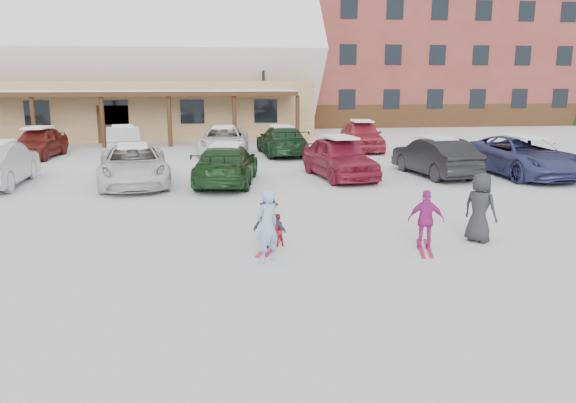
{
  "coord_description": "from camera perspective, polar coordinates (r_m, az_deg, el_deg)",
  "views": [
    {
      "loc": [
        -1.4,
        -11.2,
        3.69
      ],
      "look_at": [
        0.3,
        1.0,
        1.0
      ],
      "focal_mm": 35.0,
      "sensor_mm": 36.0,
      "label": 1
    }
  ],
  "objects": [
    {
      "name": "toddler_red",
      "position": [
        12.61,
        -1.18,
        -2.93
      ],
      "size": [
        0.45,
        0.41,
        0.75
      ],
      "primitive_type": "imported",
      "rotation": [
        0.0,
        0.0,
        3.55
      ],
      "color": "#AE2229",
      "rests_on": "ground"
    },
    {
      "name": "child_navy",
      "position": [
        12.42,
        -1.92,
        -2.22
      ],
      "size": [
        0.85,
        0.67,
        1.15
      ],
      "primitive_type": "imported",
      "rotation": [
        0.0,
        0.0,
        2.77
      ],
      "color": "#1B253E",
      "rests_on": "ground"
    },
    {
      "name": "alpine_hotel",
      "position": [
        51.87,
        10.19,
        17.59
      ],
      "size": [
        31.48,
        14.01,
        21.48
      ],
      "color": "maroon",
      "rests_on": "ground"
    },
    {
      "name": "conifer_3",
      "position": [
        55.72,
        -0.29,
        13.77
      ],
      "size": [
        3.96,
        3.96,
        9.18
      ],
      "color": "black",
      "rests_on": "ground"
    },
    {
      "name": "parked_car_12",
      "position": [
        29.97,
        7.49,
        6.64
      ],
      "size": [
        2.2,
        4.74,
        1.57
      ],
      "primitive_type": "imported",
      "rotation": [
        0.0,
        0.0,
        -0.08
      ],
      "color": "#AE2C3E",
      "rests_on": "ground"
    },
    {
      "name": "child_magenta",
      "position": [
        12.69,
        13.85,
        -1.83
      ],
      "size": [
        0.84,
        0.53,
        1.34
      ],
      "primitive_type": "imported",
      "rotation": [
        0.0,
        0.0,
        2.87
      ],
      "color": "#AC2282",
      "rests_on": "ground"
    },
    {
      "name": "skis_child_magenta",
      "position": [
        12.86,
        13.7,
        -4.65
      ],
      "size": [
        0.57,
        1.4,
        0.03
      ],
      "primitive_type": "cube",
      "rotation": [
        0.0,
        0.0,
        2.87
      ],
      "color": "#AB183D",
      "rests_on": "ground"
    },
    {
      "name": "skis_child_navy",
      "position": [
        12.57,
        -1.9,
        -4.7
      ],
      "size": [
        0.69,
        1.38,
        0.03
      ],
      "primitive_type": "cube",
      "rotation": [
        0.0,
        0.0,
        2.77
      ],
      "color": "#AB183D",
      "rests_on": "ground"
    },
    {
      "name": "parked_car_6",
      "position": [
        23.68,
        22.76,
        4.26
      ],
      "size": [
        2.74,
        5.6,
        1.53
      ],
      "primitive_type": "imported",
      "rotation": [
        0.0,
        0.0,
        0.04
      ],
      "color": "navy",
      "rests_on": "ground"
    },
    {
      "name": "bystander_dark",
      "position": [
        13.61,
        18.93,
        -0.58
      ],
      "size": [
        0.87,
        0.94,
        1.62
      ],
      "primitive_type": "imported",
      "rotation": [
        0.0,
        0.0,
        2.18
      ],
      "color": "#27272A",
      "rests_on": "ground"
    },
    {
      "name": "parked_car_5",
      "position": [
        22.56,
        14.71,
        4.4
      ],
      "size": [
        2.15,
        4.67,
        1.48
      ],
      "primitive_type": "imported",
      "rotation": [
        0.0,
        0.0,
        3.27
      ],
      "color": "black",
      "rests_on": "ground"
    },
    {
      "name": "day_lodge",
      "position": [
        39.89,
        -19.34,
        12.0
      ],
      "size": [
        29.12,
        12.5,
        10.38
      ],
      "color": "tan",
      "rests_on": "ground"
    },
    {
      "name": "parked_car_10",
      "position": [
        28.28,
        -6.56,
        6.15
      ],
      "size": [
        2.8,
        5.19,
        1.38
      ],
      "primitive_type": "imported",
      "rotation": [
        0.0,
        0.0,
        -0.1
      ],
      "color": "white",
      "rests_on": "ground"
    },
    {
      "name": "adult_skier",
      "position": [
        11.43,
        -2.15,
        -2.51
      ],
      "size": [
        0.67,
        0.61,
        1.54
      ],
      "primitive_type": "imported",
      "rotation": [
        0.0,
        0.0,
        3.69
      ],
      "color": "#8BAACB",
      "rests_on": "ground"
    },
    {
      "name": "parked_car_11",
      "position": [
        27.93,
        -0.65,
        6.2
      ],
      "size": [
        2.29,
        5.03,
        1.43
      ],
      "primitive_type": "imported",
      "rotation": [
        0.0,
        0.0,
        3.2
      ],
      "color": "#15331B",
      "rests_on": "ground"
    },
    {
      "name": "lamp_post",
      "position": [
        35.89,
        -2.51,
        12.29
      ],
      "size": [
        0.5,
        0.25,
        6.55
      ],
      "color": "black",
      "rests_on": "ground"
    },
    {
      "name": "parked_car_8",
      "position": [
        29.48,
        -24.0,
        5.48
      ],
      "size": [
        2.09,
        4.4,
        1.45
      ],
      "primitive_type": "imported",
      "rotation": [
        0.0,
        0.0,
        -0.09
      ],
      "color": "maroon",
      "rests_on": "ground"
    },
    {
      "name": "parked_car_4",
      "position": [
        21.48,
        5.23,
        4.48
      ],
      "size": [
        2.48,
        4.8,
        1.56
      ],
      "primitive_type": "imported",
      "rotation": [
        0.0,
        0.0,
        0.14
      ],
      "color": "maroon",
      "rests_on": "ground"
    },
    {
      "name": "ground",
      "position": [
        11.88,
        -0.77,
        -5.78
      ],
      "size": [
        160.0,
        160.0,
        0.0
      ],
      "primitive_type": "plane",
      "color": "silver",
      "rests_on": "ground"
    },
    {
      "name": "parked_car_2",
      "position": [
        20.67,
        -15.42,
        3.58
      ],
      "size": [
        3.02,
        5.38,
        1.42
      ],
      "primitive_type": "imported",
      "rotation": [
        0.0,
        0.0,
        0.14
      ],
      "color": "silver",
      "rests_on": "ground"
    },
    {
      "name": "conifer_4",
      "position": [
        67.33,
        24.55,
        13.66
      ],
      "size": [
        5.06,
        5.06,
        11.73
      ],
      "color": "black",
      "rests_on": "ground"
    },
    {
      "name": "parked_car_9",
      "position": [
        29.07,
        -16.38,
        5.95
      ],
      "size": [
        2.17,
        4.55,
        1.44
      ],
      "primitive_type": "imported",
      "rotation": [
        0.0,
        0.0,
        3.3
      ],
      "color": "silver",
      "rests_on": "ground"
    },
    {
      "name": "parked_car_3",
      "position": [
        20.24,
        -6.26,
        3.76
      ],
      "size": [
        2.73,
        5.13,
        1.42
      ],
      "primitive_type": "imported",
      "rotation": [
        0.0,
        0.0,
        2.98
      ],
      "color": "#163517",
      "rests_on": "ground"
    }
  ]
}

